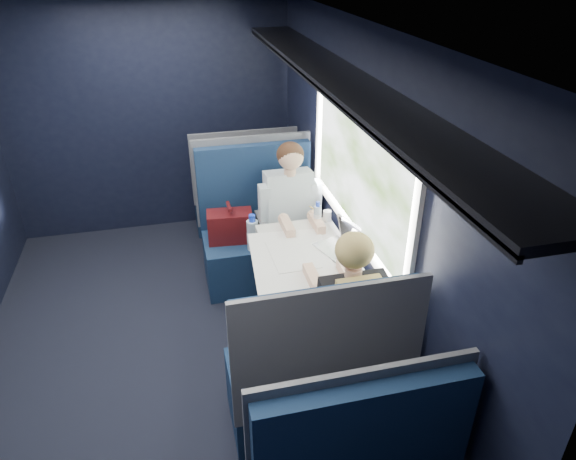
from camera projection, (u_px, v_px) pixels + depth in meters
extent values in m
cube|color=black|center=(172.00, 354.00, 3.86)|extent=(2.80, 4.20, 0.01)
cube|color=black|center=(364.00, 196.00, 3.59)|extent=(0.10, 4.20, 2.30)
cube|color=black|center=(150.00, 120.00, 5.12)|extent=(2.80, 0.10, 2.30)
cube|color=silver|center=(123.00, 19.00, 2.71)|extent=(2.80, 4.20, 0.10)
cube|color=white|center=(360.00, 114.00, 3.29)|extent=(0.03, 1.84, 0.07)
cube|color=white|center=(352.00, 229.00, 3.70)|extent=(0.03, 1.84, 0.07)
cube|color=white|center=(413.00, 238.00, 2.75)|extent=(0.03, 0.07, 0.78)
cube|color=white|center=(319.00, 134.00, 4.24)|extent=(0.03, 0.07, 0.78)
cube|color=black|center=(339.00, 78.00, 3.14)|extent=(0.36, 4.10, 0.04)
cube|color=black|center=(312.00, 82.00, 3.11)|extent=(0.02, 4.10, 0.03)
cube|color=red|center=(363.00, 91.00, 3.22)|extent=(0.01, 0.10, 0.12)
cylinder|color=#54565E|center=(285.00, 299.00, 3.87)|extent=(0.08, 0.08, 0.70)
cube|color=silver|center=(309.00, 255.00, 3.72)|extent=(0.62, 1.00, 0.04)
cube|color=#0D1D39|center=(262.00, 260.00, 4.59)|extent=(1.00, 0.50, 0.45)
cube|color=#0D1D39|center=(254.00, 185.00, 4.55)|extent=(1.00, 0.10, 0.75)
cube|color=#54565E|center=(253.00, 180.00, 4.58)|extent=(1.04, 0.03, 0.82)
cube|color=#54565E|center=(262.00, 231.00, 4.38)|extent=(0.06, 0.40, 0.20)
cube|color=#4F1114|center=(230.00, 226.00, 4.38)|extent=(0.40, 0.23, 0.27)
cylinder|color=#4F1114|center=(229.00, 207.00, 4.29)|extent=(0.05, 0.16, 0.03)
cylinder|color=silver|center=(253.00, 235.00, 4.25)|extent=(0.10, 0.10, 0.26)
cylinder|color=blue|center=(252.00, 218.00, 4.18)|extent=(0.05, 0.05, 0.06)
cube|color=#0D1D39|center=(309.00, 388.00, 3.26)|extent=(1.00, 0.50, 0.45)
cube|color=#0D1D39|center=(327.00, 349.00, 2.72)|extent=(1.00, 0.10, 0.75)
cube|color=#54565E|center=(330.00, 352.00, 2.66)|extent=(1.04, 0.03, 0.82)
cube|color=#54565E|center=(308.00, 344.00, 3.15)|extent=(0.06, 0.40, 0.20)
cube|color=#0D1D39|center=(243.00, 206.00, 5.52)|extent=(1.00, 0.40, 0.45)
cube|color=#0D1D39|center=(244.00, 166.00, 5.04)|extent=(1.00, 0.10, 0.66)
cube|color=#54565E|center=(245.00, 166.00, 4.99)|extent=(1.04, 0.03, 0.72)
cube|color=#0D1D39|center=(364.00, 442.00, 2.26)|extent=(1.00, 0.10, 0.66)
cube|color=#54565E|center=(360.00, 429.00, 2.30)|extent=(1.04, 0.03, 0.72)
cube|color=black|center=(293.00, 234.00, 4.37)|extent=(0.36, 0.44, 0.16)
cube|color=black|center=(299.00, 277.00, 4.35)|extent=(0.32, 0.12, 0.45)
cube|color=#AFC3CF|center=(289.00, 200.00, 4.38)|extent=(0.40, 0.29, 0.53)
cylinder|color=#D8A88C|center=(290.00, 171.00, 4.21)|extent=(0.10, 0.10, 0.06)
sphere|color=#D8A88C|center=(291.00, 157.00, 4.13)|extent=(0.21, 0.21, 0.21)
sphere|color=#382114|center=(290.00, 154.00, 4.13)|extent=(0.22, 0.22, 0.22)
cube|color=#AFC3CF|center=(265.00, 205.00, 4.30)|extent=(0.09, 0.12, 0.34)
cube|color=#AFC3CF|center=(315.00, 199.00, 4.39)|extent=(0.09, 0.12, 0.34)
cube|color=black|center=(342.00, 331.00, 3.28)|extent=(0.36, 0.44, 0.16)
cube|color=black|center=(330.00, 346.00, 3.60)|extent=(0.32, 0.12, 0.45)
cube|color=black|center=(353.00, 316.00, 3.03)|extent=(0.40, 0.29, 0.53)
cylinder|color=#D8A88C|center=(353.00, 273.00, 2.92)|extent=(0.10, 0.10, 0.06)
sphere|color=#D8A88C|center=(354.00, 251.00, 2.87)|extent=(0.21, 0.21, 0.21)
sphere|color=tan|center=(355.00, 250.00, 2.85)|extent=(0.22, 0.22, 0.22)
cube|color=black|center=(315.00, 317.00, 3.01)|extent=(0.09, 0.12, 0.34)
cube|color=black|center=(385.00, 306.00, 3.10)|extent=(0.09, 0.12, 0.34)
cube|color=tan|center=(358.00, 306.00, 2.92)|extent=(0.26, 0.07, 0.36)
cube|color=white|center=(292.00, 259.00, 3.63)|extent=(0.63, 0.85, 0.01)
cube|color=silver|center=(337.00, 249.00, 3.74)|extent=(0.32, 0.37, 0.01)
cube|color=silver|center=(352.00, 234.00, 3.71)|extent=(0.11, 0.30, 0.21)
cube|color=black|center=(351.00, 234.00, 3.70)|extent=(0.09, 0.26, 0.17)
cylinder|color=silver|center=(318.00, 216.00, 4.03)|extent=(0.06, 0.06, 0.17)
cylinder|color=blue|center=(318.00, 204.00, 3.98)|extent=(0.03, 0.03, 0.04)
cylinder|color=white|center=(327.00, 216.00, 4.12)|extent=(0.07, 0.07, 0.09)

